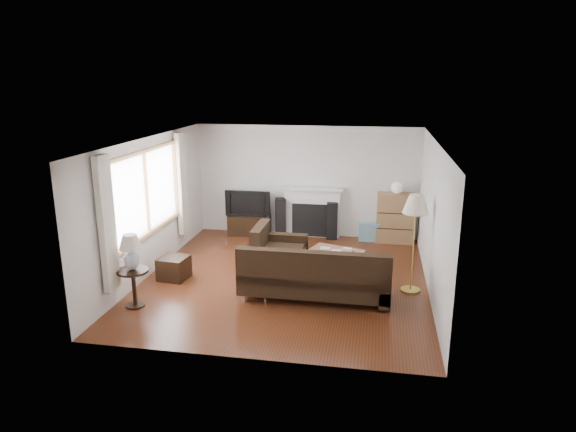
% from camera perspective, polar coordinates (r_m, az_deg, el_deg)
% --- Properties ---
extents(room, '(5.10, 5.60, 2.54)m').
position_cam_1_polar(room, '(8.94, -0.33, 0.43)').
color(room, '#512412').
rests_on(room, ground).
extents(window, '(0.12, 2.74, 1.54)m').
position_cam_1_polar(window, '(9.43, -15.39, 2.53)').
color(window, brown).
rests_on(window, room).
extents(curtain_near, '(0.10, 0.35, 2.10)m').
position_cam_1_polar(curtain_near, '(8.13, -19.49, -0.89)').
color(curtain_near, silver).
rests_on(curtain_near, room).
extents(curtain_far, '(0.10, 0.35, 2.10)m').
position_cam_1_polar(curtain_far, '(10.80, -11.71, 3.52)').
color(curtain_far, silver).
rests_on(curtain_far, room).
extents(fireplace, '(1.40, 0.26, 1.15)m').
position_cam_1_polar(fireplace, '(11.62, 2.73, 0.47)').
color(fireplace, white).
rests_on(fireplace, room).
extents(tv_stand, '(0.94, 0.42, 0.47)m').
position_cam_1_polar(tv_stand, '(11.83, -4.31, -0.99)').
color(tv_stand, black).
rests_on(tv_stand, ground).
extents(television, '(1.03, 0.14, 0.59)m').
position_cam_1_polar(television, '(11.70, -4.37, 1.51)').
color(television, black).
rests_on(television, tv_stand).
extents(speaker_left, '(0.28, 0.32, 0.87)m').
position_cam_1_polar(speaker_left, '(11.67, -0.82, -0.15)').
color(speaker_left, black).
rests_on(speaker_left, ground).
extents(speaker_right, '(0.27, 0.31, 0.84)m').
position_cam_1_polar(speaker_right, '(11.52, 4.90, -0.49)').
color(speaker_right, black).
rests_on(speaker_right, ground).
extents(bookshelf, '(0.80, 0.38, 1.09)m').
position_cam_1_polar(bookshelf, '(11.44, 11.80, -0.22)').
color(bookshelf, olive).
rests_on(bookshelf, ground).
extents(globe_lamp, '(0.25, 0.25, 0.25)m').
position_cam_1_polar(globe_lamp, '(11.28, 11.98, 3.07)').
color(globe_lamp, white).
rests_on(globe_lamp, bookshelf).
extents(sectional_sofa, '(2.65, 1.94, 0.86)m').
position_cam_1_polar(sectional_sofa, '(8.48, 3.05, -6.30)').
color(sectional_sofa, black).
rests_on(sectional_sofa, ground).
extents(coffee_table, '(1.10, 0.82, 0.38)m').
position_cam_1_polar(coffee_table, '(9.78, 5.40, -4.84)').
color(coffee_table, '#936046').
rests_on(coffee_table, ground).
extents(footstool, '(0.53, 0.53, 0.40)m').
position_cam_1_polar(footstool, '(9.52, -12.56, -5.65)').
color(footstool, black).
rests_on(footstool, ground).
extents(floor_lamp, '(0.54, 0.54, 1.68)m').
position_cam_1_polar(floor_lamp, '(8.80, 13.76, -3.03)').
color(floor_lamp, gold).
rests_on(floor_lamp, ground).
extents(side_table, '(0.49, 0.49, 0.62)m').
position_cam_1_polar(side_table, '(8.53, -16.73, -7.68)').
color(side_table, black).
rests_on(side_table, ground).
extents(table_lamp, '(0.35, 0.35, 0.57)m').
position_cam_1_polar(table_lamp, '(8.33, -17.04, -3.90)').
color(table_lamp, silver).
rests_on(table_lamp, side_table).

